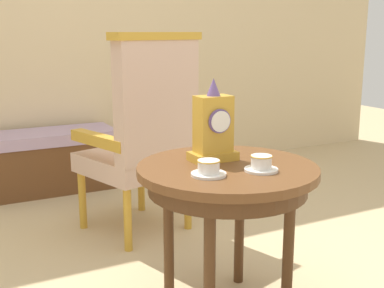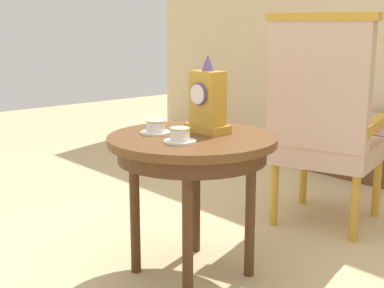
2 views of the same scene
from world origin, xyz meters
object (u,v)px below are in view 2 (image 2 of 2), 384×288
Objects in this scene: teacup_left at (156,128)px; armchair at (324,120)px; window_bench at (375,148)px; side_table at (192,153)px; mantel_clock at (207,102)px; teacup_right at (180,136)px.

armchair reaches higher than teacup_left.
window_bench is (-0.32, 1.08, -0.37)m from armchair.
side_table is 2.04m from window_bench.
armchair is 1.18m from window_bench.
armchair is (0.03, 0.81, -0.17)m from mantel_clock.
side_table is 0.23m from mantel_clock.
mantel_clock is 0.35× the size of window_bench.
armchair is (-0.06, 1.04, -0.06)m from teacup_right.
teacup_right is at bearing -69.72° from mantel_clock.
teacup_left is 0.12× the size of armchair.
mantel_clock reaches higher than side_table.
armchair is at bearing 89.02° from side_table.
mantel_clock reaches higher than teacup_left.
teacup_right is 2.19m from window_bench.
window_bench is (-0.30, 1.89, -0.54)m from mantel_clock.
armchair is at bearing 81.44° from teacup_left.
mantel_clock is at bearing 96.39° from side_table.
teacup_right is 0.14× the size of window_bench.
window_bench is at bearing 98.90° from mantel_clock.
mantel_clock is at bearing -81.10° from window_bench.
teacup_right reaches higher than side_table.
teacup_left is at bearing -123.76° from mantel_clock.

